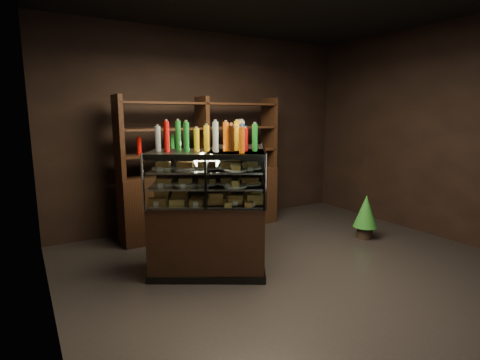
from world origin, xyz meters
TOP-DOWN VIEW (x-y plane):
  - ground at (0.00, 0.00)m, footprint 5.00×5.00m
  - room_shell at (0.00, 0.00)m, footprint 5.02×5.02m
  - display_case at (-0.71, 0.70)m, footprint 1.74×1.40m
  - food_display at (-0.71, 0.70)m, footprint 1.37×1.07m
  - bottles_top at (-0.71, 0.71)m, footprint 1.21×0.93m
  - potted_conifer at (1.52, 0.57)m, footprint 0.33×0.33m
  - back_shelving at (-0.32, 2.05)m, footprint 2.46×0.47m

SIDE VIEW (x-z plane):
  - ground at x=0.00m, z-range 0.00..0.00m
  - potted_conifer at x=1.52m, z-range 0.05..0.76m
  - display_case at x=-0.71m, z-range -0.22..1.15m
  - back_shelving at x=-0.32m, z-range -0.40..1.60m
  - food_display at x=-0.71m, z-range 0.84..1.26m
  - bottles_top at x=-0.71m, z-range 1.36..1.66m
  - room_shell at x=0.00m, z-range 0.44..3.45m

